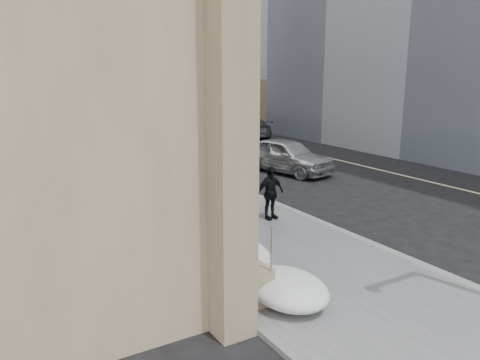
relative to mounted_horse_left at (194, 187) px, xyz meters
name	(u,v)px	position (x,y,z in m)	size (l,w,h in m)	color
ground	(284,260)	(0.82, -3.63, -1.24)	(140.00, 140.00, 0.00)	black
sidewalk	(149,180)	(0.82, 6.37, -1.18)	(5.00, 80.00, 0.12)	#545456
curb	(203,174)	(3.44, 6.37, -1.18)	(0.24, 80.00, 0.12)	slate
lane_line	(332,159)	(11.32, 6.37, -1.23)	(0.15, 70.00, 0.01)	#BFB78C
far_podium	(398,117)	(16.32, 6.37, 0.76)	(2.00, 80.00, 4.00)	#7D6F50
streetlight_mid	(169,73)	(3.56, 10.37, 3.34)	(1.71, 0.24, 8.00)	#2D2D30
streetlight_far	(81,71)	(3.56, 30.37, 3.34)	(1.71, 0.24, 8.00)	#2D2D30
traffic_signal	(113,81)	(2.89, 18.37, 2.76)	(4.10, 0.22, 6.00)	#2D2D30
snow_bank	(131,184)	(-0.60, 4.47, -0.77)	(1.70, 18.10, 0.76)	silver
mounted_horse_left	(194,187)	(0.00, 0.00, 0.00)	(1.37, 2.61, 2.72)	#432514
mounted_horse_right	(215,171)	(1.50, 1.44, 0.09)	(2.46, 2.59, 2.78)	#4F2E16
pedestrian	(270,193)	(2.21, -0.92, -0.26)	(1.00, 0.42, 1.71)	black
car_silver	(286,155)	(7.09, 4.87, -0.43)	(1.92, 4.77, 1.62)	#B7BBBF
car_grey	(250,127)	(11.92, 15.91, -0.54)	(1.95, 4.79, 1.39)	#57595E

